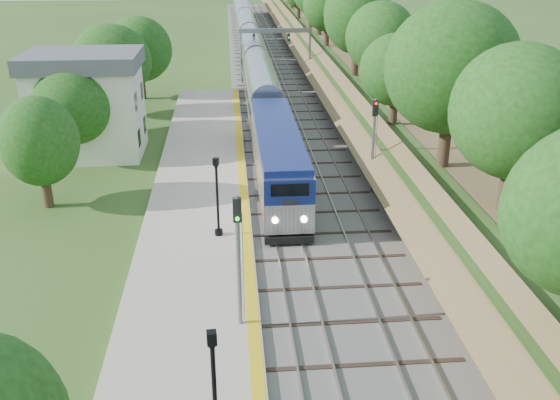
{
  "coord_description": "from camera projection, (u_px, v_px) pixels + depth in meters",
  "views": [
    {
      "loc": [
        -3.08,
        -18.06,
        16.01
      ],
      "look_at": [
        -0.5,
        12.89,
        2.8
      ],
      "focal_mm": 40.0,
      "sensor_mm": 36.0,
      "label": 1
    }
  ],
  "objects": [
    {
      "name": "yellow_stripe",
      "position": [
        245.0,
        218.0,
        37.4
      ],
      "size": [
        0.55,
        68.0,
        0.01
      ],
      "primitive_type": "cube",
      "color": "gold",
      "rests_on": "platform"
    },
    {
      "name": "platform",
      "position": [
        197.0,
        222.0,
        37.26
      ],
      "size": [
        6.4,
        68.0,
        0.38
      ],
      "primitive_type": "cube",
      "color": "#A59A85",
      "rests_on": "ground"
    },
    {
      "name": "signal_farside",
      "position": [
        374.0,
        136.0,
        40.39
      ],
      "size": [
        0.35,
        0.28,
        6.37
      ],
      "color": "slate",
      "rests_on": "ground"
    },
    {
      "name": "signal_gantry",
      "position": [
        275.0,
        41.0,
        71.79
      ],
      "size": [
        8.4,
        0.38,
        6.2
      ],
      "color": "slate",
      "rests_on": "ground"
    },
    {
      "name": "trackbed",
      "position": [
        269.0,
        73.0,
        78.21
      ],
      "size": [
        9.5,
        170.0,
        0.28
      ],
      "color": "#4C4944",
      "rests_on": "ground"
    },
    {
      "name": "embankment",
      "position": [
        335.0,
        57.0,
        78.11
      ],
      "size": [
        10.64,
        170.0,
        11.7
      ],
      "color": "brown",
      "rests_on": "ground"
    },
    {
      "name": "trees_behind_platform",
      "position": [
        102.0,
        132.0,
        39.38
      ],
      "size": [
        7.82,
        53.32,
        7.21
      ],
      "color": "#332316",
      "rests_on": "ground"
    },
    {
      "name": "lamppost_far",
      "position": [
        218.0,
        201.0,
        34.5
      ],
      "size": [
        0.45,
        0.45,
        4.59
      ],
      "color": "black",
      "rests_on": "platform"
    },
    {
      "name": "train",
      "position": [
        250.0,
        46.0,
        84.89
      ],
      "size": [
        2.83,
        113.54,
        4.16
      ],
      "color": "black",
      "rests_on": "trackbed"
    },
    {
      "name": "station_building",
      "position": [
        87.0,
        104.0,
        47.9
      ],
      "size": [
        8.6,
        6.6,
        8.0
      ],
      "color": "silver",
      "rests_on": "ground"
    },
    {
      "name": "signal_platform",
      "position": [
        238.0,
        247.0,
        25.83
      ],
      "size": [
        0.35,
        0.28,
        6.04
      ],
      "color": "slate",
      "rests_on": "platform"
    }
  ]
}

